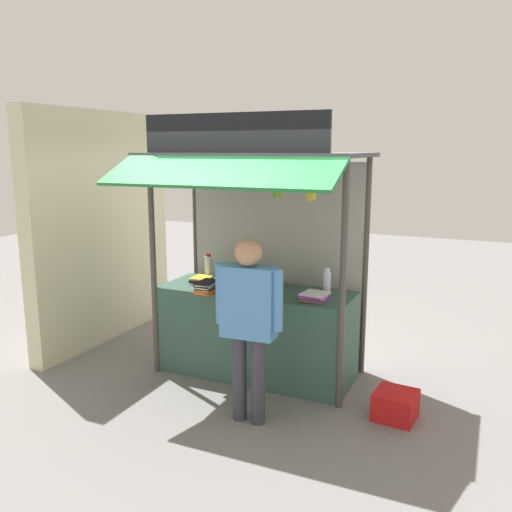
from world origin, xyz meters
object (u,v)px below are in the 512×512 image
object	(u,v)px
banana_bunch_inner_left	(311,191)
vendor_person	(249,314)
magazine_stack_center	(207,287)
magazine_stack_left	(314,297)
banana_bunch_leftmost	(277,189)
water_bottle_right	(209,267)
magazine_stack_far_right	(201,280)
water_bottle_front_right	(327,282)
water_bottle_far_left	(278,280)
magazine_stack_front_left	(255,287)
plastic_crate	(395,405)
water_bottle_mid_right	(244,273)

from	to	relation	value
banana_bunch_inner_left	vendor_person	xyz separation A→B (m)	(-0.37, -0.48, -1.01)
magazine_stack_center	banana_bunch_inner_left	bearing A→B (deg)	-8.64
magazine_stack_left	banana_bunch_leftmost	distance (m)	1.11
water_bottle_right	magazine_stack_left	bearing A→B (deg)	-12.98
water_bottle_right	vendor_person	world-z (taller)	vendor_person
magazine_stack_far_right	water_bottle_front_right	bearing A→B (deg)	4.33
banana_bunch_inner_left	magazine_stack_left	bearing A→B (deg)	99.22
water_bottle_front_right	magazine_stack_far_right	size ratio (longest dim) A/B	1.06
water_bottle_far_left	magazine_stack_front_left	distance (m)	0.25
water_bottle_right	magazine_stack_front_left	world-z (taller)	water_bottle_right
banana_bunch_inner_left	vendor_person	bearing A→B (deg)	-127.86
magazine_stack_left	vendor_person	xyz separation A→B (m)	(-0.32, -0.80, 0.02)
magazine_stack_far_right	vendor_person	distance (m)	1.36
banana_bunch_inner_left	water_bottle_right	bearing A→B (deg)	155.35
magazine_stack_far_right	plastic_crate	world-z (taller)	magazine_stack_far_right
water_bottle_front_right	magazine_stack_far_right	distance (m)	1.37
water_bottle_mid_right	water_bottle_far_left	bearing A→B (deg)	-6.59
banana_bunch_leftmost	vendor_person	xyz separation A→B (m)	(-0.06, -0.48, -1.02)
water_bottle_far_left	magazine_stack_center	distance (m)	0.72
magazine_stack_far_right	magazine_stack_front_left	bearing A→B (deg)	-1.56
magazine_stack_center	banana_bunch_inner_left	size ratio (longest dim) A/B	1.13
water_bottle_far_left	water_bottle_mid_right	bearing A→B (deg)	173.41
water_bottle_right	water_bottle_mid_right	xyz separation A→B (m)	(0.48, -0.08, 0.00)
magazine_stack_front_left	magazine_stack_far_right	world-z (taller)	magazine_stack_far_right
water_bottle_front_right	banana_bunch_inner_left	xyz separation A→B (m)	(0.00, -0.56, 0.93)
water_bottle_mid_right	plastic_crate	xyz separation A→B (m)	(1.69, -0.45, -0.94)
water_bottle_right	plastic_crate	world-z (taller)	water_bottle_right
water_bottle_mid_right	magazine_stack_left	bearing A→B (deg)	-14.61
water_bottle_mid_right	magazine_stack_front_left	distance (m)	0.23
water_bottle_far_left	plastic_crate	xyz separation A→B (m)	(1.29, -0.40, -0.92)
banana_bunch_leftmost	plastic_crate	distance (m)	2.17
banana_bunch_inner_left	vendor_person	world-z (taller)	banana_bunch_inner_left
water_bottle_front_right	magazine_stack_left	distance (m)	0.26
water_bottle_right	banana_bunch_leftmost	size ratio (longest dim) A/B	1.10
banana_bunch_inner_left	water_bottle_far_left	bearing A→B (deg)	134.81
water_bottle_front_right	banana_bunch_leftmost	distance (m)	1.14
water_bottle_mid_right	banana_bunch_inner_left	bearing A→B (deg)	-31.34
magazine_stack_front_left	banana_bunch_inner_left	size ratio (longest dim) A/B	0.99
banana_bunch_leftmost	vendor_person	world-z (taller)	banana_bunch_leftmost
magazine_stack_far_right	banana_bunch_leftmost	size ratio (longest dim) A/B	0.95
magazine_stack_center	water_bottle_far_left	bearing A→B (deg)	27.27
magazine_stack_front_left	magazine_stack_left	distance (m)	0.68
water_bottle_front_right	magazine_stack_front_left	world-z (taller)	water_bottle_front_right
vendor_person	plastic_crate	distance (m)	1.55
magazine_stack_left	water_bottle_mid_right	bearing A→B (deg)	165.39
water_bottle_front_right	banana_bunch_leftmost	world-z (taller)	banana_bunch_leftmost
water_bottle_mid_right	plastic_crate	size ratio (longest dim) A/B	0.86
magazine_stack_front_left	water_bottle_far_left	bearing A→B (deg)	15.30
water_bottle_mid_right	vendor_person	distance (m)	1.15
magazine_stack_left	banana_bunch_inner_left	world-z (taller)	banana_bunch_inner_left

